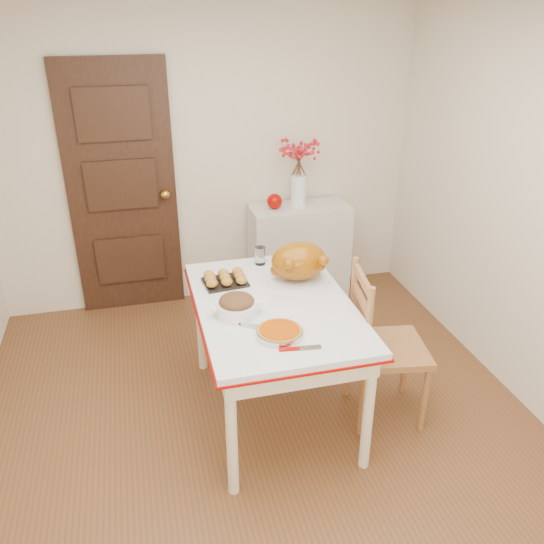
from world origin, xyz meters
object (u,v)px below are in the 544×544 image
object	(u,v)px
turkey_platter	(299,263)
pumpkin_pie	(280,331)
kitchen_table	(274,359)
chair_oak	(389,345)
sideboard	(299,252)

from	to	relation	value
turkey_platter	pumpkin_pie	xyz separation A→B (m)	(-0.28, -0.59, -0.10)
kitchen_table	chair_oak	size ratio (longest dim) A/B	1.32
sideboard	chair_oak	size ratio (longest dim) A/B	0.83
kitchen_table	chair_oak	bearing A→B (deg)	-14.86
chair_oak	sideboard	bearing A→B (deg)	11.20
pumpkin_pie	turkey_platter	bearing A→B (deg)	64.33
sideboard	chair_oak	distance (m)	1.69
sideboard	turkey_platter	distance (m)	1.43
sideboard	kitchen_table	bearing A→B (deg)	-112.36
chair_oak	kitchen_table	bearing A→B (deg)	84.14
kitchen_table	turkey_platter	bearing A→B (deg)	46.42
pumpkin_pie	kitchen_table	bearing A→B (deg)	80.14
chair_oak	turkey_platter	xyz separation A→B (m)	(-0.46, 0.41, 0.43)
sideboard	pumpkin_pie	distance (m)	2.02
kitchen_table	turkey_platter	world-z (taller)	turkey_platter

